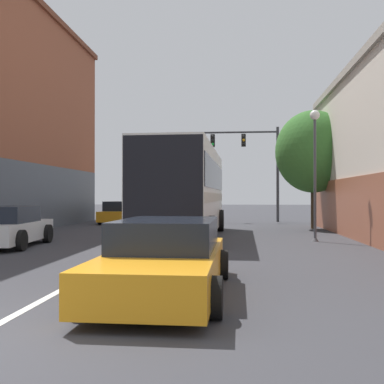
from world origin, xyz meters
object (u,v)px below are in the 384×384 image
parked_car_left_far (8,227)px  street_tree_near (313,152)px  parked_car_left_mid (133,210)px  street_lamp (315,159)px  parked_car_left_near (122,213)px  hatchback_foreground (166,258)px  bus (185,188)px  traffic_signal_gantry (239,152)px

parked_car_left_far → street_tree_near: (11.20, 8.92, 3.23)m
parked_car_left_mid → street_lamp: (10.34, -15.74, 2.38)m
parked_car_left_near → hatchback_foreground: bearing=-160.9°
street_lamp → parked_car_left_near: bearing=133.9°
hatchback_foreground → parked_car_left_mid: parked_car_left_mid is taller
parked_car_left_far → street_lamp: size_ratio=0.87×
street_tree_near → bus: bearing=-139.5°
parked_car_left_far → traffic_signal_gantry: 17.15m
traffic_signal_gantry → street_tree_near: bearing=-58.7°
hatchback_foreground → street_lamp: street_lamp is taller
hatchback_foreground → parked_car_left_far: 8.86m
parked_car_left_mid → parked_car_left_far: 18.38m
parked_car_left_mid → hatchback_foreground: bearing=-165.0°
parked_car_left_far → parked_car_left_near: bearing=-7.6°
hatchback_foreground → parked_car_left_far: size_ratio=1.14×
parked_car_left_near → parked_car_left_far: bearing=-179.5°
bus → hatchback_foreground: 10.41m
bus → parked_car_left_mid: (-5.47, 14.46, -1.35)m
street_tree_near → traffic_signal_gantry: bearing=121.3°
parked_car_left_mid → traffic_signal_gantry: (7.71, -3.47, 3.87)m
parked_car_left_mid → street_tree_near: (11.33, -9.45, 3.25)m
hatchback_foreground → traffic_signal_gantry: 21.66m
parked_car_left_near → traffic_signal_gantry: size_ratio=0.64×
parked_car_left_mid → parked_car_left_far: parked_car_left_far is taller
parked_car_left_mid → street_lamp: 18.98m
parked_car_left_far → street_lamp: 10.80m
parked_car_left_near → street_lamp: bearing=-133.5°
parked_car_left_near → parked_car_left_far: 12.76m
traffic_signal_gantry → hatchback_foreground: bearing=-93.8°
parked_car_left_mid → parked_car_left_far: (0.13, -18.38, 0.03)m
street_lamp → traffic_signal_gantry: bearing=102.1°
bus → parked_car_left_far: (-5.34, -3.92, -1.32)m
parked_car_left_near → traffic_signal_gantry: traffic_signal_gantry is taller
bus → street_tree_near: 7.94m
hatchback_foreground → parked_car_left_mid: bearing=14.8°
parked_car_left_near → parked_car_left_far: parked_car_left_near is taller
hatchback_foreground → parked_car_left_near: 19.95m
parked_car_left_near → street_tree_near: size_ratio=0.78×
parked_car_left_mid → street_tree_near: 15.11m
hatchback_foreground → parked_car_left_mid: size_ratio=1.12×
parked_car_left_near → street_lamp: street_lamp is taller
parked_car_left_mid → parked_car_left_far: bearing=-178.8°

